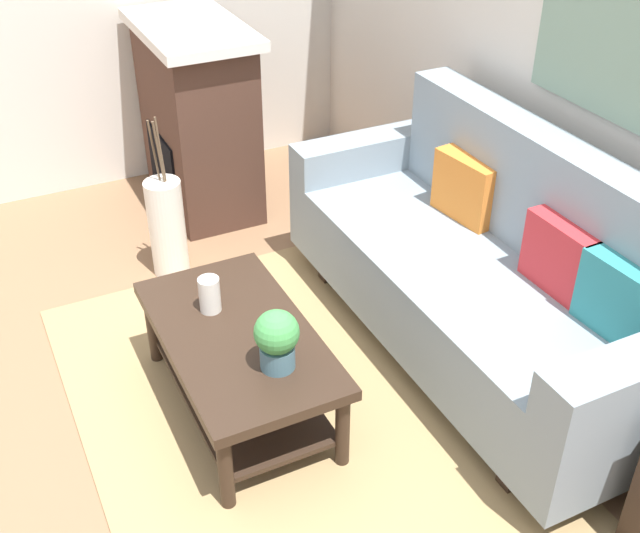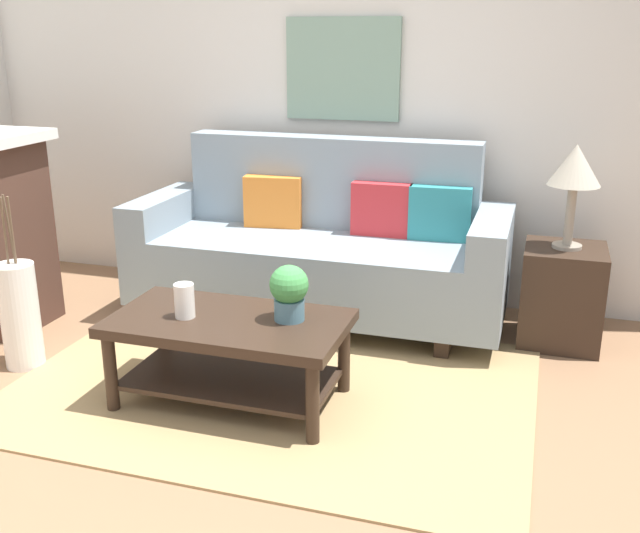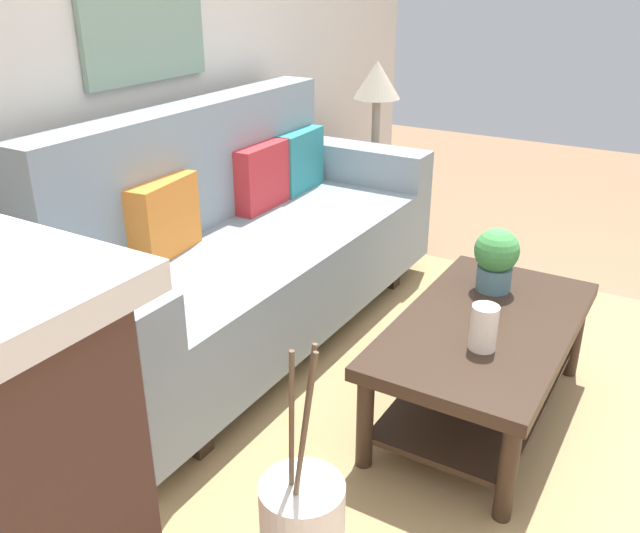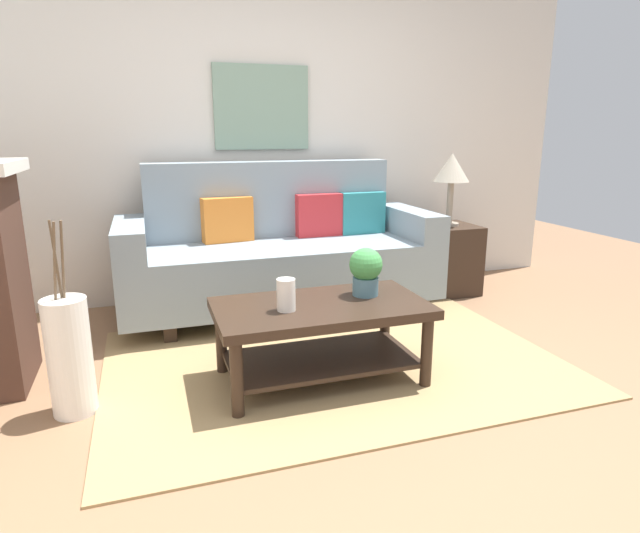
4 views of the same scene
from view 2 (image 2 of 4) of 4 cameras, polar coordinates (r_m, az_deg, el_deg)
name	(u,v)px [view 2 (image 2 of 4)]	position (r m, az deg, el deg)	size (l,w,h in m)	color
ground_plane	(232,439)	(3.31, -6.87, -13.17)	(9.21, 9.21, 0.00)	#8C6647
wall_back	(355,89)	(4.79, 2.73, 13.63)	(5.21, 0.10, 2.70)	silver
area_rug	(272,387)	(3.71, -3.72, -9.35)	(2.53, 1.76, 0.01)	#A38456
couch	(320,250)	(4.47, 0.03, 1.33)	(2.23, 0.84, 1.08)	gray
throw_pillow_orange	(273,201)	(4.63, -3.64, 5.07)	(0.36, 0.12, 0.32)	orange
throw_pillow_crimson	(382,209)	(4.43, 4.84, 4.47)	(0.36, 0.12, 0.32)	red
throw_pillow_teal	(440,213)	(4.37, 9.30, 4.11)	(0.36, 0.12, 0.32)	teal
coffee_table	(229,341)	(3.48, -7.06, -5.76)	(1.10, 0.60, 0.43)	#332319
tabletop_vase	(184,301)	(3.45, -10.49, -2.63)	(0.09, 0.09, 0.16)	white
potted_plant_tabletop	(289,291)	(3.35, -2.42, -1.90)	(0.18, 0.18, 0.26)	slate
side_table	(561,295)	(4.35, 18.25, -2.14)	(0.44, 0.44, 0.56)	#332319
table_lamp	(575,170)	(4.17, 19.20, 7.12)	(0.28, 0.28, 0.57)	gray
floor_vase	(20,316)	(4.15, -22.28, -3.55)	(0.20, 0.20, 0.56)	white
floor_vase_branch_a	(12,231)	(4.00, -22.82, 2.59)	(0.01, 0.01, 0.36)	brown
floor_vase_branch_b	(9,229)	(4.04, -23.00, 2.68)	(0.01, 0.01, 0.36)	brown
floor_vase_branch_c	(5,231)	(4.01, -23.31, 2.55)	(0.01, 0.01, 0.36)	brown
framed_painting	(343,69)	(4.73, 1.77, 15.08)	(0.73, 0.03, 0.62)	gray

